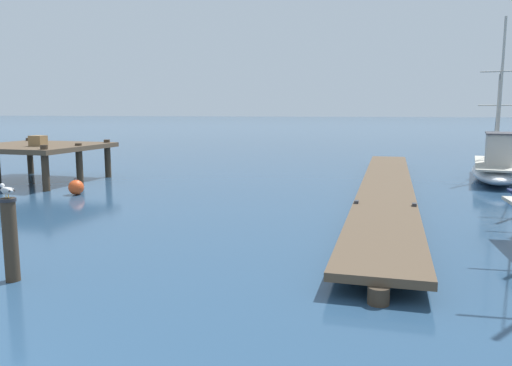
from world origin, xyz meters
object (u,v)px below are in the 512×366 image
fishing_boat_1 (496,166)px  mooring_piling (10,238)px  perched_seagull (7,190)px  mooring_buoy (76,187)px

fishing_boat_1 → mooring_piling: (-12.01, -15.94, 0.16)m
perched_seagull → mooring_buoy: size_ratio=0.60×
fishing_boat_1 → mooring_piling: size_ratio=4.92×
fishing_boat_1 → perched_seagull: bearing=-127.0°
fishing_boat_1 → mooring_piling: bearing=-127.0°
fishing_boat_1 → mooring_buoy: fishing_boat_1 is taller
fishing_boat_1 → perched_seagull: (-12.00, -15.94, 1.05)m
mooring_piling → perched_seagull: bearing=-15.1°
mooring_piling → perched_seagull: perched_seagull is taller
mooring_piling → mooring_buoy: (-4.10, 8.71, -0.54)m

